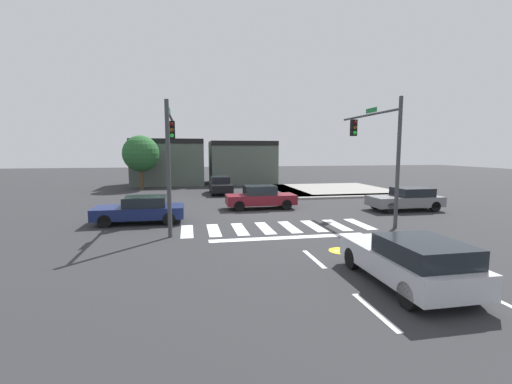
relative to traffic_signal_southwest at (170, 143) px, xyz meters
The scene contains 14 objects.
ground_plane 7.26m from the traffic_signal_southwest, 34.79° to the left, with size 120.00×120.00×0.00m, color #2B2B2D.
crosswalk_near 6.47m from the traffic_signal_southwest, 11.98° to the right, with size 9.08×2.65×0.01m.
lane_markings 10.83m from the traffic_signal_southwest, 52.52° to the right, with size 6.80×18.75×0.01m.
bike_detector_marking 9.18m from the traffic_signal_southwest, 40.19° to the right, with size 0.94×0.94×0.01m.
curb_corner_northeast 19.03m from the traffic_signal_southwest, 43.72° to the left, with size 10.00×10.60×0.15m.
storefront_row 22.49m from the traffic_signal_southwest, 82.59° to the left, with size 15.38×6.14×4.89m.
traffic_signal_southwest is the anchor object (origin of this frame).
traffic_signal_southeast 10.46m from the traffic_signal_southwest, ahead, with size 0.32×6.00×6.16m.
car_silver 11.54m from the traffic_signal_southwest, 53.02° to the right, with size 1.94×4.23×1.41m.
car_gray 14.54m from the traffic_signal_southwest, ahead, with size 4.33×1.95×1.40m.
car_maroon 7.67m from the traffic_signal_southwest, 40.44° to the left, with size 4.37×1.73×1.48m.
car_black 13.70m from the traffic_signal_southwest, 74.82° to the left, with size 1.72×4.27×1.45m.
car_navy 3.92m from the traffic_signal_southwest, 140.77° to the left, with size 4.41×1.92×1.36m.
roadside_tree 17.81m from the traffic_signal_southwest, 101.47° to the left, with size 3.39×3.39×5.09m.
Camera 1 is at (-4.14, -20.51, 3.67)m, focal length 24.58 mm.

